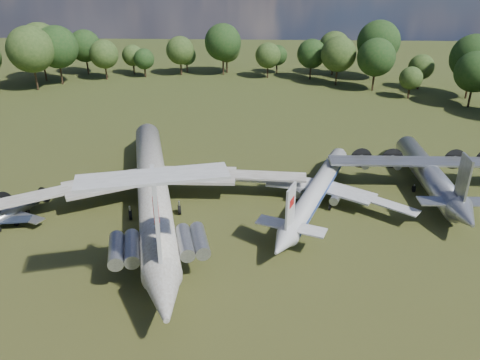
# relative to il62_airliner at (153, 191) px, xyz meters

# --- Properties ---
(ground) EXTENTS (300.00, 300.00, 0.00)m
(ground) POSITION_rel_il62_airliner_xyz_m (2.32, 0.05, -2.92)
(ground) COLOR #224216
(ground) RESTS_ON ground
(il62_airliner) EXTENTS (59.12, 69.00, 5.83)m
(il62_airliner) POSITION_rel_il62_airliner_xyz_m (0.00, 0.00, 0.00)
(il62_airliner) COLOR #B5B5B0
(il62_airliner) RESTS_ON ground
(tu104_jet) EXTENTS (40.77, 46.24, 3.84)m
(tu104_jet) POSITION_rel_il62_airliner_xyz_m (23.78, 2.30, -1.00)
(tu104_jet) COLOR silver
(tu104_jet) RESTS_ON ground
(an12_transport) EXTENTS (31.07, 34.65, 4.52)m
(an12_transport) POSITION_rel_il62_airliner_xyz_m (41.65, 7.98, -0.66)
(an12_transport) COLOR #919398
(an12_transport) RESTS_ON ground
(small_prop_northwest) EXTENTS (15.19, 17.25, 2.10)m
(small_prop_northwest) POSITION_rel_il62_airliner_xyz_m (-19.10, -4.72, -1.87)
(small_prop_northwest) COLOR #93969A
(small_prop_northwest) RESTS_ON ground
(person_on_il62) EXTENTS (0.76, 0.58, 1.86)m
(person_on_il62) POSITION_rel_il62_airliner_xyz_m (4.07, -15.82, 3.85)
(person_on_il62) COLOR olive
(person_on_il62) RESTS_ON il62_airliner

